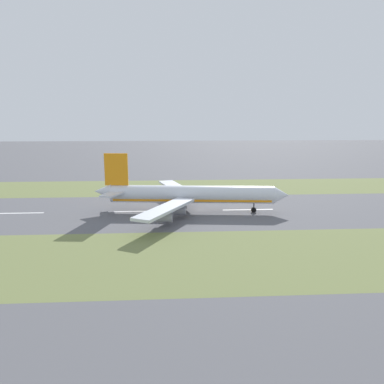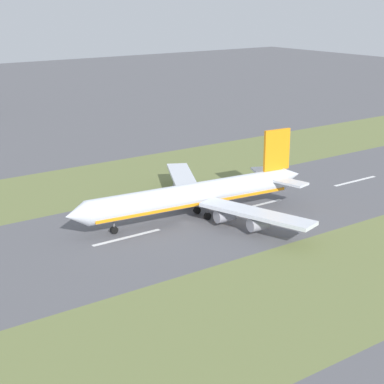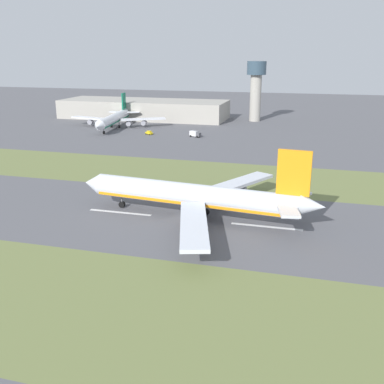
# 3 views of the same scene
# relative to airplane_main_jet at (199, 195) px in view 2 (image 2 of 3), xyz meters

# --- Properties ---
(ground_plane) EXTENTS (800.00, 800.00, 0.00)m
(ground_plane) POSITION_rel_airplane_main_jet_xyz_m (-1.55, 5.07, -6.02)
(ground_plane) COLOR #56565B
(grass_median_west) EXTENTS (40.00, 600.00, 0.01)m
(grass_median_west) POSITION_rel_airplane_main_jet_xyz_m (-46.55, 5.07, -6.02)
(grass_median_west) COLOR olive
(grass_median_west) RESTS_ON ground
(grass_median_east) EXTENTS (40.00, 600.00, 0.01)m
(grass_median_east) POSITION_rel_airplane_main_jet_xyz_m (43.45, 5.07, -6.02)
(grass_median_east) COLOR olive
(grass_median_east) RESTS_ON ground
(centreline_dash_near) EXTENTS (1.20, 18.00, 0.01)m
(centreline_dash_near) POSITION_rel_airplane_main_jet_xyz_m (-1.55, -58.11, -6.01)
(centreline_dash_near) COLOR silver
(centreline_dash_near) RESTS_ON ground
(centreline_dash_mid) EXTENTS (1.20, 18.00, 0.01)m
(centreline_dash_mid) POSITION_rel_airplane_main_jet_xyz_m (-1.55, -18.11, -6.01)
(centreline_dash_mid) COLOR silver
(centreline_dash_mid) RESTS_ON ground
(centreline_dash_far) EXTENTS (1.20, 18.00, 0.01)m
(centreline_dash_far) POSITION_rel_airplane_main_jet_xyz_m (-1.55, 21.89, -6.01)
(centreline_dash_far) COLOR silver
(centreline_dash_far) RESTS_ON ground
(airplane_main_jet) EXTENTS (63.79, 67.21, 20.20)m
(airplane_main_jet) POSITION_rel_airplane_main_jet_xyz_m (0.00, 0.00, 0.00)
(airplane_main_jet) COLOR silver
(airplane_main_jet) RESTS_ON ground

